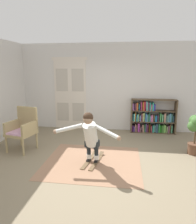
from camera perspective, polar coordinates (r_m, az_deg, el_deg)
The scene contains 9 objects.
ground_plane at distance 4.67m, azimuth -0.16°, elevation -14.03°, with size 7.20×7.20×0.00m, color #7E7057.
back_wall at distance 6.80m, azimuth 2.86°, elevation 6.99°, with size 6.00×0.10×2.90m, color silver.
double_door at distance 7.00m, azimuth -7.90°, elevation 5.22°, with size 1.22×0.05×2.45m.
rug at distance 4.68m, azimuth -1.53°, elevation -13.90°, with size 2.14×1.91×0.01m, color #956D52.
bookshelf at distance 6.79m, azimuth 14.99°, elevation -1.76°, with size 1.43×0.30×1.11m.
wicker_chair at distance 5.50m, azimuth -20.57°, elevation -4.23°, with size 0.72×0.72×1.10m.
potted_plant at distance 5.36m, azimuth 26.12°, elevation -4.05°, with size 0.43×0.41×0.98m.
skis_pair at distance 4.70m, azimuth -1.40°, elevation -13.53°, with size 0.42×0.92×0.07m.
person_skier at distance 4.29m, azimuth -2.23°, elevation -6.25°, with size 1.44×0.71×1.13m.
Camera 1 is at (0.58, -4.15, 2.06)m, focal length 32.14 mm.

